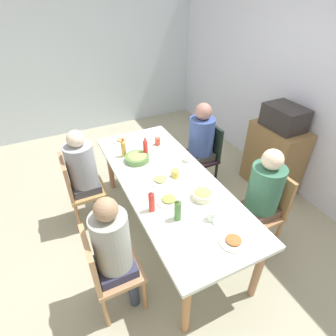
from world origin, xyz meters
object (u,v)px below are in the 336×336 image
(chair_2, at_px, (79,187))
(plate_0, at_px, (233,241))
(bottle_2, at_px, (145,148))
(microwave, at_px, (285,117))
(chair_0, at_px, (106,269))
(person_2, at_px, (84,170))
(chair_1, at_px, (205,153))
(plate_1, at_px, (169,200))
(person_1, at_px, (201,139))
(person_3, at_px, (263,193))
(bowl_0, at_px, (137,158))
(cup_1, at_px, (175,173))
(dining_table, at_px, (168,185))
(cup_3, at_px, (212,216))
(cup_2, at_px, (188,158))
(bottle_1, at_px, (124,148))
(cup_0, at_px, (158,141))
(plate_3, at_px, (122,140))
(person_0, at_px, (114,248))
(bottle_3, at_px, (178,210))
(bowl_1, at_px, (203,194))
(side_cabinet, at_px, (274,158))
(chair_3, at_px, (265,207))
(bottle_0, at_px, (152,201))
(plate_2, at_px, (160,180))

(chair_2, relative_size, plate_0, 3.90)
(bottle_2, bearing_deg, microwave, 78.17)
(chair_0, bearing_deg, person_2, 175.53)
(chair_1, xyz_separation_m, plate_0, (1.52, -0.72, 0.24))
(plate_1, relative_size, microwave, 0.50)
(person_1, bearing_deg, chair_1, 90.00)
(chair_0, distance_m, person_3, 1.59)
(bowl_0, distance_m, cup_1, 0.52)
(bowl_0, bearing_deg, microwave, 79.73)
(dining_table, relative_size, person_1, 1.89)
(cup_3, bearing_deg, cup_2, 163.61)
(cup_2, height_order, bottle_1, bottle_1)
(chair_2, xyz_separation_m, cup_0, (-0.12, 1.03, 0.27))
(plate_0, bearing_deg, person_1, 157.42)
(person_2, relative_size, plate_3, 5.84)
(chair_1, relative_size, bottle_2, 3.68)
(chair_1, bearing_deg, person_0, -53.78)
(bottle_1, height_order, bottle_3, bottle_3)
(bowl_1, relative_size, cup_2, 1.69)
(chair_2, bearing_deg, bottle_3, 31.27)
(side_cabinet, bearing_deg, bowl_1, -70.04)
(chair_3, distance_m, side_cabinet, 1.10)
(bottle_0, bearing_deg, chair_3, 78.08)
(cup_0, bearing_deg, chair_0, -38.92)
(bowl_1, bearing_deg, bottle_1, -157.16)
(person_1, relative_size, plate_2, 5.12)
(cup_0, bearing_deg, bottle_1, -81.07)
(side_cabinet, bearing_deg, cup_1, -85.31)
(plate_1, relative_size, plate_2, 0.99)
(bottle_0, relative_size, bottle_1, 1.02)
(plate_3, bearing_deg, bottle_0, -6.12)
(bowl_0, relative_size, bottle_3, 1.21)
(person_1, distance_m, person_2, 1.49)
(person_3, xyz_separation_m, microwave, (-0.73, 0.91, 0.31))
(plate_1, height_order, bowl_1, bowl_1)
(person_1, height_order, bottle_2, person_1)
(bottle_1, bearing_deg, person_2, -83.88)
(chair_3, relative_size, bowl_1, 4.57)
(plate_3, distance_m, cup_1, 0.99)
(microwave, bearing_deg, cup_0, -110.82)
(plate_2, height_order, cup_1, cup_1)
(cup_2, height_order, side_cabinet, side_cabinet)
(bottle_2, bearing_deg, chair_3, 38.95)
(chair_0, bearing_deg, chair_3, 90.00)
(bowl_1, relative_size, bottle_1, 0.88)
(cup_1, relative_size, side_cabinet, 0.13)
(plate_2, height_order, bowl_0, bowl_0)
(person_0, xyz_separation_m, plate_3, (-1.55, 0.56, 0.03))
(person_0, height_order, person_2, person_0)
(person_2, relative_size, cup_0, 11.34)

